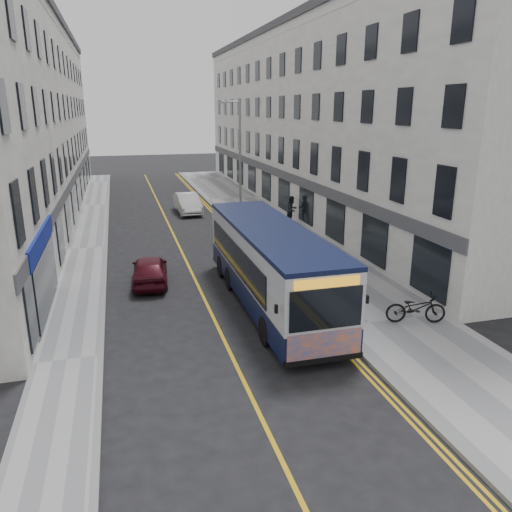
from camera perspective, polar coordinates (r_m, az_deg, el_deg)
ground at (r=18.06m, az=-4.33°, el=-8.22°), size 140.00×140.00×0.00m
pavement_east at (r=30.54m, az=2.78°, el=2.37°), size 4.50×64.00×0.12m
pavement_west at (r=29.16m, az=-18.73°, el=0.80°), size 2.00×64.00×0.12m
kerb_east at (r=29.93m, az=-1.31°, el=2.10°), size 0.18×64.00×0.13m
kerb_west at (r=29.11m, az=-16.77°, el=0.96°), size 0.18×64.00×0.13m
road_centre_line at (r=29.27m, az=-8.93°, el=1.43°), size 0.12×64.00×0.01m
road_dbl_yellow_inner at (r=29.85m, az=-2.15°, el=1.92°), size 0.10×64.00×0.01m
road_dbl_yellow_outer at (r=29.89m, az=-1.78°, el=1.95°), size 0.10×64.00×0.01m
terrace_east at (r=39.87m, az=6.18°, el=14.99°), size 6.00×46.00×13.00m
terrace_west at (r=37.60m, az=-25.28°, el=13.46°), size 6.00×46.00×13.00m
streetlamp at (r=31.12m, az=-1.98°, el=10.73°), size 1.32×0.18×8.00m
city_bus at (r=19.43m, az=1.63°, el=-0.84°), size 2.56×10.97×3.19m
bicycle at (r=18.85m, az=17.79°, el=-5.67°), size 2.25×1.32×1.12m
pedestrian_near at (r=29.29m, az=1.82°, el=3.51°), size 0.66×0.50×1.62m
pedestrian_far at (r=33.54m, az=4.13°, el=5.32°), size 1.11×1.05×1.81m
car_white at (r=37.65m, az=-7.82°, el=5.99°), size 1.69×4.44×1.45m
car_maroon at (r=22.69m, az=-12.05°, el=-1.53°), size 1.83×3.91×1.30m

